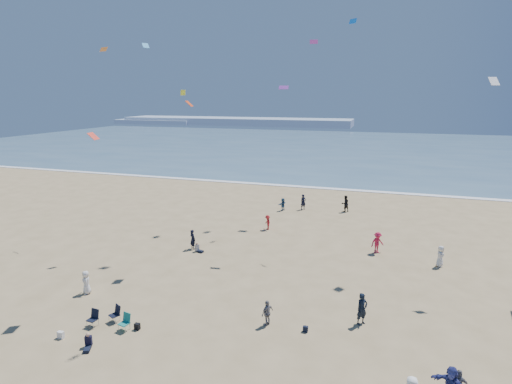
% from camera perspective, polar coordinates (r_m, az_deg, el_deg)
% --- Properties ---
extents(ocean, '(220.00, 100.00, 0.06)m').
position_cam_1_polar(ocean, '(107.92, 13.17, 6.19)').
color(ocean, '#476B84').
rests_on(ocean, ground).
extents(surf_line, '(220.00, 1.20, 0.08)m').
position_cam_1_polar(surf_line, '(58.86, 9.09, 0.57)').
color(surf_line, white).
rests_on(surf_line, ground).
extents(headland_far, '(110.00, 20.00, 3.20)m').
position_cam_1_polar(headland_far, '(194.56, -3.00, 10.06)').
color(headland_far, '#7A8EA8').
rests_on(headland_far, ground).
extents(headland_near, '(40.00, 14.00, 2.00)m').
position_cam_1_polar(headland_near, '(207.69, -14.04, 9.73)').
color(headland_near, '#7A8EA8').
rests_on(headland_near, ground).
extents(standing_flyers, '(24.05, 35.92, 1.94)m').
position_cam_1_polar(standing_flyers, '(29.33, 8.79, -11.09)').
color(standing_flyers, gray).
rests_on(standing_flyers, ground).
extents(seated_group, '(21.10, 19.08, 0.84)m').
position_cam_1_polar(seated_group, '(21.72, -3.41, -21.89)').
color(seated_group, silver).
rests_on(seated_group, ground).
extents(chair_cluster, '(2.68, 1.53, 1.00)m').
position_cam_1_polar(chair_cluster, '(25.60, -20.13, -16.61)').
color(chair_cluster, black).
rests_on(chair_cluster, ground).
extents(white_tote, '(0.35, 0.20, 0.40)m').
position_cam_1_polar(white_tote, '(25.70, -26.12, -17.85)').
color(white_tote, white).
rests_on(white_tote, ground).
extents(black_backpack, '(0.30, 0.22, 0.38)m').
position_cam_1_polar(black_backpack, '(24.99, -16.61, -17.93)').
color(black_backpack, black).
rests_on(black_backpack, ground).
extents(navy_bag, '(0.28, 0.18, 0.34)m').
position_cam_1_polar(navy_bag, '(24.03, 7.07, -18.86)').
color(navy_bag, black).
rests_on(navy_bag, ground).
extents(kites_aloft, '(43.47, 43.03, 27.06)m').
position_cam_1_polar(kites_aloft, '(24.44, 21.40, 14.72)').
color(kites_aloft, purple).
rests_on(kites_aloft, ground).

